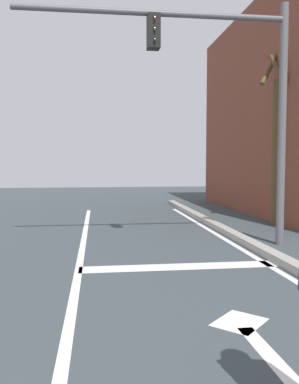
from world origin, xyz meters
name	(u,v)px	position (x,y,z in m)	size (l,w,h in m)	color
lane_line_center	(71,313)	(0.13, 6.00, 0.00)	(0.12, 20.00, 0.01)	silver
stop_bar	(180,267)	(1.75, 7.84, 0.00)	(3.25, 0.40, 0.01)	silver
lane_arrow_stem	(274,361)	(1.91, 4.66, 0.00)	(0.16, 1.40, 0.01)	silver
lane_arrow_head	(239,322)	(1.91, 5.51, 0.00)	(0.56, 0.44, 0.01)	silver
traffic_signal_mast	(221,76)	(2.87, 9.34, 3.40)	(5.36, 0.34, 4.86)	#59575B
roadside_tree	(278,146)	(5.31, 11.96, 2.16)	(1.02, 0.99, 4.81)	brown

